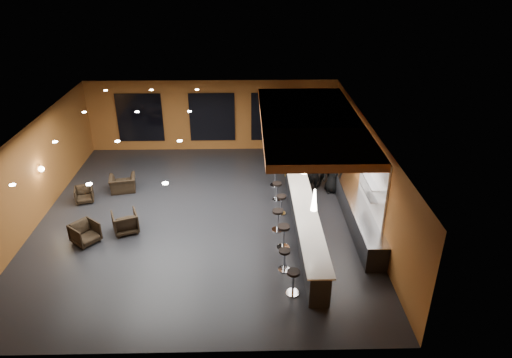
{
  "coord_description": "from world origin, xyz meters",
  "views": [
    {
      "loc": [
        1.65,
        -14.75,
        8.98
      ],
      "look_at": [
        2.0,
        0.5,
        1.3
      ],
      "focal_mm": 32.0,
      "sensor_mm": 36.0,
      "label": 1
    }
  ],
  "objects_px": {
    "column": "(293,137)",
    "bar_stool_3": "(278,218)",
    "pendant_1": "(304,164)",
    "bar_stool_1": "(284,257)",
    "armchair_c": "(84,195)",
    "armchair_b": "(125,222)",
    "bar_stool_6": "(275,174)",
    "bar_stool_5": "(277,189)",
    "bar_stool_0": "(293,279)",
    "armchair_d": "(123,184)",
    "bar_stool_4": "(281,202)",
    "prep_counter": "(356,212)",
    "bar_counter": "(303,218)",
    "staff_b": "(329,167)",
    "pendant_2": "(297,138)",
    "staff_c": "(334,173)",
    "armchair_a": "(85,233)",
    "bar_stool_2": "(283,234)",
    "staff_a": "(313,173)",
    "pendant_0": "(314,200)"
  },
  "relations": [
    {
      "from": "pendant_2",
      "to": "pendant_0",
      "type": "bearing_deg",
      "value": -90.0
    },
    {
      "from": "pendant_2",
      "to": "bar_stool_4",
      "type": "bearing_deg",
      "value": -110.88
    },
    {
      "from": "column",
      "to": "pendant_2",
      "type": "xyz_separation_m",
      "value": [
        0.0,
        -1.6,
        0.6
      ]
    },
    {
      "from": "bar_counter",
      "to": "pendant_2",
      "type": "height_order",
      "value": "pendant_2"
    },
    {
      "from": "armchair_c",
      "to": "armchair_d",
      "type": "bearing_deg",
      "value": 16.83
    },
    {
      "from": "armchair_b",
      "to": "bar_stool_6",
      "type": "bearing_deg",
      "value": -170.36
    },
    {
      "from": "armchair_a",
      "to": "bar_stool_2",
      "type": "distance_m",
      "value": 6.74
    },
    {
      "from": "staff_c",
      "to": "bar_stool_1",
      "type": "relative_size",
      "value": 2.34
    },
    {
      "from": "armchair_a",
      "to": "bar_stool_4",
      "type": "xyz_separation_m",
      "value": [
        6.81,
        1.76,
        0.11
      ]
    },
    {
      "from": "bar_stool_4",
      "to": "prep_counter",
      "type": "bearing_deg",
      "value": -13.37
    },
    {
      "from": "bar_stool_3",
      "to": "armchair_d",
      "type": "bearing_deg",
      "value": 153.4
    },
    {
      "from": "prep_counter",
      "to": "staff_c",
      "type": "relative_size",
      "value": 3.44
    },
    {
      "from": "pendant_1",
      "to": "bar_counter",
      "type": "bearing_deg",
      "value": -90.0
    },
    {
      "from": "staff_b",
      "to": "armchair_c",
      "type": "relative_size",
      "value": 2.7
    },
    {
      "from": "pendant_0",
      "to": "bar_stool_4",
      "type": "relative_size",
      "value": 0.92
    },
    {
      "from": "pendant_2",
      "to": "bar_stool_1",
      "type": "relative_size",
      "value": 0.94
    },
    {
      "from": "armchair_d",
      "to": "bar_stool_6",
      "type": "height_order",
      "value": "bar_stool_6"
    },
    {
      "from": "staff_c",
      "to": "armchair_c",
      "type": "relative_size",
      "value": 2.49
    },
    {
      "from": "staff_b",
      "to": "bar_stool_1",
      "type": "xyz_separation_m",
      "value": [
        -2.26,
        -5.48,
        -0.47
      ]
    },
    {
      "from": "column",
      "to": "bar_stool_3",
      "type": "xyz_separation_m",
      "value": [
        -0.91,
        -4.6,
        -1.23
      ]
    },
    {
      "from": "staff_b",
      "to": "armchair_c",
      "type": "bearing_deg",
      "value": -171.81
    },
    {
      "from": "staff_a",
      "to": "armchair_d",
      "type": "distance_m",
      "value": 7.87
    },
    {
      "from": "bar_counter",
      "to": "bar_stool_4",
      "type": "distance_m",
      "value": 1.35
    },
    {
      "from": "column",
      "to": "armchair_a",
      "type": "xyz_separation_m",
      "value": [
        -7.52,
        -5.21,
        -1.38
      ]
    },
    {
      "from": "armchair_d",
      "to": "bar_stool_6",
      "type": "distance_m",
      "value": 6.35
    },
    {
      "from": "bar_stool_2",
      "to": "bar_stool_4",
      "type": "distance_m",
      "value": 2.23
    },
    {
      "from": "armchair_a",
      "to": "bar_stool_6",
      "type": "relative_size",
      "value": 0.96
    },
    {
      "from": "staff_b",
      "to": "bar_stool_5",
      "type": "distance_m",
      "value": 2.45
    },
    {
      "from": "staff_b",
      "to": "armchair_d",
      "type": "relative_size",
      "value": 1.84
    },
    {
      "from": "bar_counter",
      "to": "armchair_d",
      "type": "distance_m",
      "value": 7.77
    },
    {
      "from": "armchair_d",
      "to": "bar_stool_4",
      "type": "relative_size",
      "value": 1.35
    },
    {
      "from": "armchair_c",
      "to": "bar_stool_3",
      "type": "relative_size",
      "value": 0.86
    },
    {
      "from": "bar_stool_5",
      "to": "bar_stool_6",
      "type": "height_order",
      "value": "bar_stool_6"
    },
    {
      "from": "pendant_1",
      "to": "staff_b",
      "type": "height_order",
      "value": "pendant_1"
    },
    {
      "from": "bar_stool_2",
      "to": "bar_stool_3",
      "type": "height_order",
      "value": "bar_stool_2"
    },
    {
      "from": "bar_counter",
      "to": "staff_b",
      "type": "relative_size",
      "value": 4.22
    },
    {
      "from": "bar_stool_4",
      "to": "staff_a",
      "type": "bearing_deg",
      "value": 50.86
    },
    {
      "from": "pendant_1",
      "to": "bar_stool_1",
      "type": "relative_size",
      "value": 0.94
    },
    {
      "from": "bar_counter",
      "to": "armchair_a",
      "type": "relative_size",
      "value": 9.79
    },
    {
      "from": "prep_counter",
      "to": "bar_stool_4",
      "type": "relative_size",
      "value": 7.89
    },
    {
      "from": "pendant_1",
      "to": "staff_c",
      "type": "relative_size",
      "value": 0.4
    },
    {
      "from": "pendant_2",
      "to": "bar_stool_5",
      "type": "distance_m",
      "value": 2.17
    },
    {
      "from": "staff_a",
      "to": "bar_stool_0",
      "type": "relative_size",
      "value": 2.1
    },
    {
      "from": "bar_stool_0",
      "to": "bar_stool_1",
      "type": "relative_size",
      "value": 1.07
    },
    {
      "from": "staff_c",
      "to": "bar_stool_3",
      "type": "distance_m",
      "value": 3.78
    },
    {
      "from": "prep_counter",
      "to": "bar_stool_0",
      "type": "distance_m",
      "value": 4.72
    },
    {
      "from": "staff_b",
      "to": "armchair_a",
      "type": "height_order",
      "value": "staff_b"
    },
    {
      "from": "staff_a",
      "to": "bar_stool_6",
      "type": "height_order",
      "value": "staff_a"
    },
    {
      "from": "column",
      "to": "bar_stool_2",
      "type": "height_order",
      "value": "column"
    },
    {
      "from": "bar_stool_5",
      "to": "pendant_1",
      "type": "bearing_deg",
      "value": -65.12
    }
  ]
}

